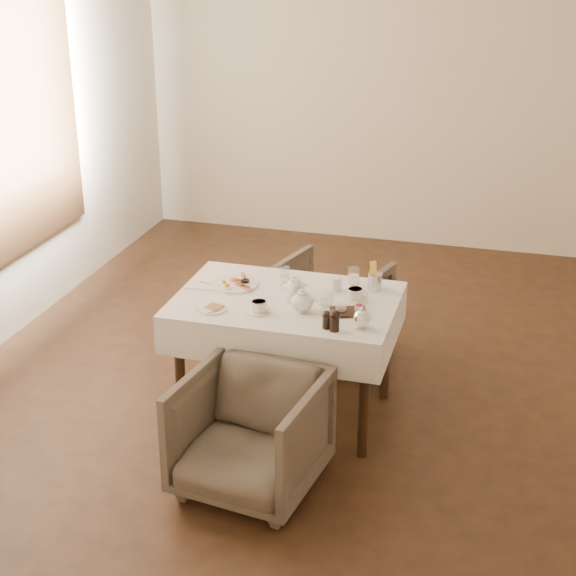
# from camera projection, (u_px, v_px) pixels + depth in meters

# --- Properties ---
(room) EXTENTS (5.00, 5.00, 5.00)m
(room) POSITION_uv_depth(u_px,v_px,m) (7.00, 108.00, 5.94)
(room) COLOR black
(room) RESTS_ON ground
(table) EXTENTS (1.28, 0.88, 0.75)m
(table) POSITION_uv_depth(u_px,v_px,m) (286.00, 317.00, 5.14)
(table) COLOR black
(table) RESTS_ON ground
(armchair_near) EXTENTS (0.78, 0.80, 0.64)m
(armchair_near) POSITION_uv_depth(u_px,v_px,m) (250.00, 434.00, 4.57)
(armchair_near) COLOR brown
(armchair_near) RESTS_ON ground
(armchair_far) EXTENTS (0.86, 0.88, 0.65)m
(armchair_far) POSITION_uv_depth(u_px,v_px,m) (327.00, 310.00, 5.99)
(armchair_far) COLOR brown
(armchair_far) RESTS_ON ground
(breakfast_plate) EXTENTS (0.28, 0.28, 0.04)m
(breakfast_plate) POSITION_uv_depth(u_px,v_px,m) (235.00, 283.00, 5.28)
(breakfast_plate) COLOR white
(breakfast_plate) RESTS_ON table
(side_plate) EXTENTS (0.18, 0.17, 0.02)m
(side_plate) POSITION_uv_depth(u_px,v_px,m) (211.00, 309.00, 4.95)
(side_plate) COLOR white
(side_plate) RESTS_ON table
(teapot_centre) EXTENTS (0.18, 0.15, 0.12)m
(teapot_centre) POSITION_uv_depth(u_px,v_px,m) (295.00, 286.00, 5.11)
(teapot_centre) COLOR white
(teapot_centre) RESTS_ON table
(teapot_front) EXTENTS (0.18, 0.14, 0.14)m
(teapot_front) POSITION_uv_depth(u_px,v_px,m) (302.00, 300.00, 4.91)
(teapot_front) COLOR white
(teapot_front) RESTS_ON table
(creamer) EXTENTS (0.07, 0.07, 0.08)m
(creamer) POSITION_uv_depth(u_px,v_px,m) (336.00, 284.00, 5.19)
(creamer) COLOR white
(creamer) RESTS_ON table
(teacup_near) EXTENTS (0.14, 0.14, 0.07)m
(teacup_near) POSITION_uv_depth(u_px,v_px,m) (259.00, 307.00, 4.91)
(teacup_near) COLOR white
(teacup_near) RESTS_ON table
(teacup_far) EXTENTS (0.14, 0.14, 0.07)m
(teacup_far) POSITION_uv_depth(u_px,v_px,m) (355.00, 295.00, 5.07)
(teacup_far) COLOR white
(teacup_far) RESTS_ON table
(glass_left) EXTENTS (0.07, 0.07, 0.09)m
(glass_left) POSITION_uv_depth(u_px,v_px,m) (285.00, 274.00, 5.33)
(glass_left) COLOR silver
(glass_left) RESTS_ON table
(glass_mid) EXTENTS (0.10, 0.10, 0.10)m
(glass_mid) POSITION_uv_depth(u_px,v_px,m) (327.00, 297.00, 4.98)
(glass_mid) COLOR silver
(glass_mid) RESTS_ON table
(glass_right) EXTENTS (0.09, 0.09, 0.10)m
(glass_right) POSITION_uv_depth(u_px,v_px,m) (354.00, 276.00, 5.28)
(glass_right) COLOR silver
(glass_right) RESTS_ON table
(condiment_board) EXTENTS (0.23, 0.19, 0.05)m
(condiment_board) POSITION_uv_depth(u_px,v_px,m) (348.00, 311.00, 4.90)
(condiment_board) COLOR black
(condiment_board) RESTS_ON table
(pepper_mill_left) EXTENTS (0.07, 0.07, 0.10)m
(pepper_mill_left) POSITION_uv_depth(u_px,v_px,m) (326.00, 319.00, 4.71)
(pepper_mill_left) COLOR black
(pepper_mill_left) RESTS_ON table
(pepper_mill_right) EXTENTS (0.08, 0.08, 0.12)m
(pepper_mill_right) POSITION_uv_depth(u_px,v_px,m) (335.00, 320.00, 4.68)
(pepper_mill_right) COLOR black
(pepper_mill_right) RESTS_ON table
(silver_pot) EXTENTS (0.13, 0.11, 0.12)m
(silver_pot) POSITION_uv_depth(u_px,v_px,m) (362.00, 317.00, 4.72)
(silver_pot) COLOR white
(silver_pot) RESTS_ON table
(fries_cup) EXTENTS (0.09, 0.09, 0.18)m
(fries_cup) POSITION_uv_depth(u_px,v_px,m) (375.00, 277.00, 5.18)
(fries_cup) COLOR silver
(fries_cup) RESTS_ON table
(cutlery_fork) EXTENTS (0.18, 0.04, 0.00)m
(cutlery_fork) POSITION_uv_depth(u_px,v_px,m) (213.00, 284.00, 5.29)
(cutlery_fork) COLOR silver
(cutlery_fork) RESTS_ON table
(cutlery_knife) EXTENTS (0.19, 0.03, 0.00)m
(cutlery_knife) POSITION_uv_depth(u_px,v_px,m) (199.00, 290.00, 5.21)
(cutlery_knife) COLOR silver
(cutlery_knife) RESTS_ON table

